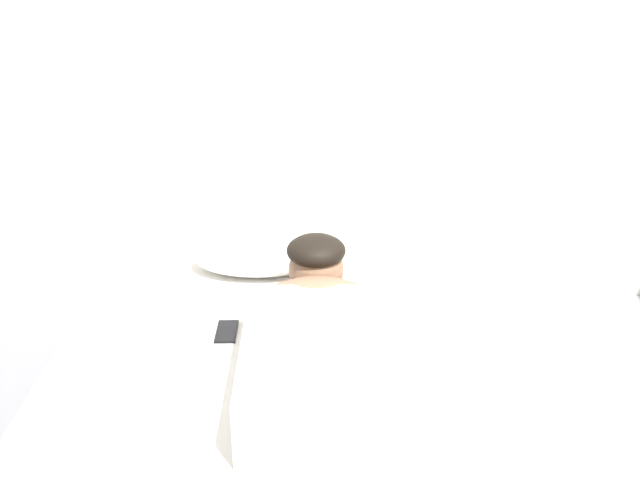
{
  "coord_description": "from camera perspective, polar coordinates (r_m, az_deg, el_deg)",
  "views": [
    {
      "loc": [
        -0.27,
        -1.51,
        1.53
      ],
      "look_at": [
        -0.23,
        0.67,
        0.63
      ],
      "focal_mm": 39.33,
      "sensor_mm": 36.0,
      "label": 1
    }
  ],
  "objects": [
    {
      "name": "back_wall",
      "position": [
        3.05,
        4.26,
        17.2
      ],
      "size": [
        4.2,
        0.12,
        2.5
      ],
      "color": "silver",
      "rests_on": "ground"
    },
    {
      "name": "bed",
      "position": [
        2.31,
        -2.4,
        -13.04
      ],
      "size": [
        1.5,
        1.99,
        0.38
      ],
      "color": "gray",
      "rests_on": "ground"
    },
    {
      "name": "pillow",
      "position": [
        2.73,
        -4.88,
        -1.28
      ],
      "size": [
        0.52,
        0.32,
        0.11
      ],
      "primitive_type": "ellipsoid",
      "color": "white",
      "rests_on": "bed"
    },
    {
      "name": "person_lying",
      "position": [
        2.08,
        -0.17,
        -7.69
      ],
      "size": [
        0.43,
        0.92,
        0.27
      ],
      "color": "white",
      "rests_on": "bed"
    },
    {
      "name": "coffee_cup",
      "position": [
        2.5,
        4.32,
        -4.05
      ],
      "size": [
        0.12,
        0.09,
        0.07
      ],
      "color": "white",
      "rests_on": "bed"
    },
    {
      "name": "cell_phone",
      "position": [
        2.32,
        -7.59,
        -7.38
      ],
      "size": [
        0.07,
        0.14,
        0.01
      ],
      "primitive_type": "cube",
      "color": "black",
      "rests_on": "bed"
    }
  ]
}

